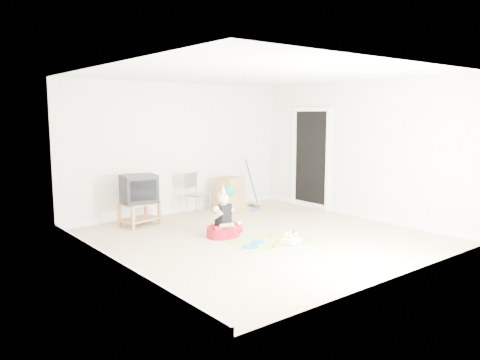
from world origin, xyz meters
TOP-DOWN VIEW (x-y plane):
  - ground at (0.00, 0.00)m, footprint 5.00×5.00m
  - doorway_recess at (2.48, 1.20)m, footprint 0.02×0.90m
  - tv_stand at (-1.19, 1.92)m, footprint 0.76×0.57m
  - crt_tv at (-1.19, 1.92)m, footprint 0.64×0.55m
  - folding_chair at (0.08, 1.95)m, footprint 0.50×0.49m
  - cardboard_boxes at (0.83, 1.90)m, footprint 0.64×0.54m
  - floor_mop at (1.28, 1.65)m, footprint 0.28×0.34m
  - book_pile at (1.58, 1.99)m, footprint 0.22×0.27m
  - seated_woman at (-0.46, 0.38)m, footprint 0.75×0.75m
  - party_mat at (-0.05, -0.30)m, footprint 1.44×1.15m
  - birthday_cake at (0.10, -0.63)m, footprint 0.35×0.30m
  - blue_plate_near at (-0.28, -0.27)m, footprint 0.29×0.29m
  - blue_plate_far at (-0.53, -0.40)m, footprint 0.30×0.30m
  - orange_cup_near at (0.13, -0.15)m, footprint 0.08×0.08m
  - orange_cup_far at (-0.26, -0.66)m, footprint 0.08×0.08m
  - blue_party_hat at (0.39, -0.40)m, footprint 0.15×0.15m

SIDE VIEW (x-z plane):
  - ground at x=0.00m, z-range 0.00..0.00m
  - party_mat at x=-0.05m, z-range 0.00..0.01m
  - blue_plate_near at x=-0.28m, z-range 0.01..0.02m
  - blue_plate_far at x=-0.53m, z-range 0.01..0.02m
  - book_pile at x=1.58m, z-range 0.00..0.08m
  - orange_cup_near at x=0.13m, z-range 0.01..0.08m
  - birthday_cake at x=0.10m, z-range -0.03..0.11m
  - orange_cup_far at x=-0.26m, z-range 0.01..0.08m
  - blue_party_hat at x=0.39m, z-range 0.01..0.17m
  - seated_woman at x=-0.46m, z-range -0.24..0.62m
  - tv_stand at x=-1.19m, z-range 0.04..0.46m
  - floor_mop at x=1.28m, z-range -0.27..0.79m
  - cardboard_boxes at x=0.83m, z-range -0.01..0.69m
  - folding_chair at x=0.08m, z-range -0.01..0.86m
  - crt_tv at x=-1.19m, z-range 0.42..0.92m
  - doorway_recess at x=2.48m, z-range 0.00..2.05m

